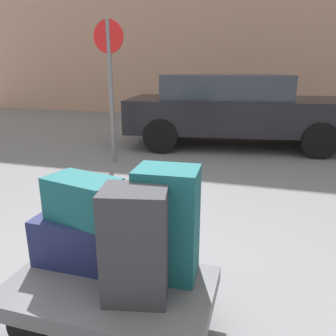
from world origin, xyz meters
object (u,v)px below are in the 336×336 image
suitcase_teal_front_right (167,223)px  duffel_bag_navy_rear_right (86,241)px  luggage_cart (110,294)px  parked_car (233,108)px  no_parking_sign (110,77)px  suitcase_charcoal_center (135,244)px  duffel_bag_teal_topmost_pile (83,199)px

suitcase_teal_front_right → duffel_bag_navy_rear_right: bearing=179.4°
luggage_cart → duffel_bag_navy_rear_right: size_ratio=1.87×
duffel_bag_navy_rear_right → parked_car: (0.38, 5.22, 0.27)m
duffel_bag_navy_rear_right → no_parking_sign: (-1.40, 3.34, 0.91)m
suitcase_charcoal_center → no_parking_sign: no_parking_sign is taller
suitcase_charcoal_center → suitcase_teal_front_right: 0.26m
parked_car → no_parking_sign: no_parking_sign is taller
duffel_bag_navy_rear_right → suitcase_teal_front_right: 0.55m
parked_car → duffel_bag_navy_rear_right: bearing=-94.2°
suitcase_charcoal_center → suitcase_teal_front_right: (0.10, 0.23, 0.02)m
suitcase_charcoal_center → parked_car: parked_car is taller
duffel_bag_teal_topmost_pile → parked_car: 5.23m
duffel_bag_navy_rear_right → no_parking_sign: 3.73m
luggage_cart → parked_car: parked_car is taller
luggage_cart → duffel_bag_navy_rear_right: 0.36m
luggage_cart → duffel_bag_teal_topmost_pile: size_ratio=2.68×
suitcase_teal_front_right → no_parking_sign: (-1.93, 3.31, 0.73)m
suitcase_charcoal_center → parked_car: bearing=78.2°
suitcase_teal_front_right → duffel_bag_teal_topmost_pile: 0.53m
duffel_bag_navy_rear_right → parked_car: parked_car is taller
luggage_cart → suitcase_charcoal_center: 0.43m
luggage_cart → parked_car: 5.40m
suitcase_charcoal_center → duffel_bag_teal_topmost_pile: (-0.42, 0.21, 0.13)m
duffel_bag_navy_rear_right → suitcase_teal_front_right: bearing=2.8°
suitcase_charcoal_center → no_parking_sign: 4.05m
suitcase_teal_front_right → parked_car: parked_car is taller
duffel_bag_teal_topmost_pile → suitcase_teal_front_right: bearing=15.9°
suitcase_teal_front_right → parked_car: bearing=87.9°
suitcase_charcoal_center → duffel_bag_teal_topmost_pile: suitcase_charcoal_center is taller
duffel_bag_navy_rear_right → suitcase_teal_front_right: suitcase_teal_front_right is taller
suitcase_charcoal_center → suitcase_teal_front_right: suitcase_teal_front_right is taller
parked_car → no_parking_sign: bearing=-133.5°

